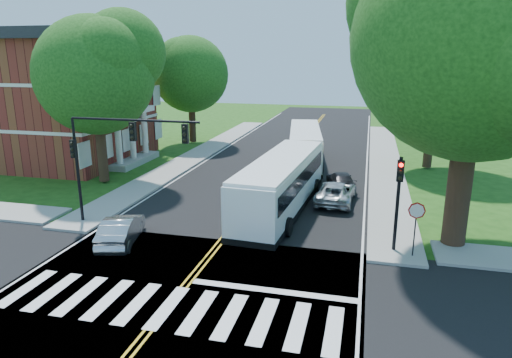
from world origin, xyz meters
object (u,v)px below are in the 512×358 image
(signal_ne, at_px, (398,192))
(bus_lead, at_px, (281,183))
(bus_follow, at_px, (305,145))
(suv, at_px, (336,192))
(dark_sedan, at_px, (341,180))
(hatchback, at_px, (121,230))
(signal_nw, at_px, (114,146))

(signal_ne, relative_size, bus_lead, 0.36)
(bus_follow, bearing_deg, suv, 99.57)
(signal_ne, xyz_separation_m, dark_sedan, (-3.09, 10.23, -2.39))
(signal_ne, height_order, hatchback, signal_ne)
(signal_ne, xyz_separation_m, suv, (-3.20, 6.92, -2.30))
(signal_nw, height_order, hatchback, signal_nw)
(suv, relative_size, dark_sedan, 1.22)
(signal_nw, bearing_deg, hatchback, -58.68)
(bus_follow, distance_m, dark_sedan, 7.80)
(bus_lead, distance_m, hatchback, 9.42)
(bus_follow, xyz_separation_m, suv, (3.37, -10.21, -0.91))
(signal_ne, distance_m, dark_sedan, 10.95)
(signal_nw, distance_m, hatchback, 4.36)
(signal_ne, bearing_deg, bus_follow, 111.00)
(bus_lead, bearing_deg, dark_sedan, -115.00)
(hatchback, bearing_deg, signal_nw, -73.40)
(bus_follow, distance_m, suv, 10.79)
(signal_nw, distance_m, bus_follow, 18.91)
(bus_follow, height_order, dark_sedan, bus_follow)
(bus_follow, bearing_deg, hatchback, 63.12)
(signal_ne, distance_m, bus_follow, 18.40)
(hatchback, xyz_separation_m, suv, (9.65, 8.92, -0.02))
(signal_nw, relative_size, signal_ne, 1.62)
(signal_ne, height_order, bus_follow, signal_ne)
(hatchback, relative_size, dark_sedan, 1.06)
(bus_lead, relative_size, dark_sedan, 3.20)
(dark_sedan, bearing_deg, hatchback, 37.91)
(signal_ne, bearing_deg, signal_nw, -179.95)
(hatchback, height_order, suv, hatchback)
(signal_nw, height_order, bus_follow, signal_nw)
(suv, distance_m, dark_sedan, 3.31)
(hatchback, height_order, dark_sedan, hatchback)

